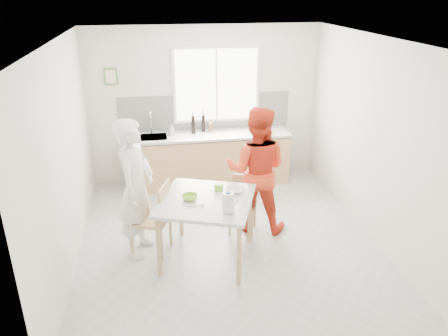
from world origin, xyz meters
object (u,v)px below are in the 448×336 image
object	(u,v)px
wine_bottle_b	(203,123)
wine_bottle_a	(193,125)
dining_table	(207,205)
bowl_green	(190,197)
person_red	(256,170)
bowl_white	(234,190)
chair_left	(156,216)
person_white	(136,188)
milk_jug	(229,202)
chair_far	(243,201)

from	to	relation	value
wine_bottle_b	wine_bottle_a	bearing A→B (deg)	-155.98
wine_bottle_a	wine_bottle_b	xyz separation A→B (m)	(0.18, 0.08, -0.01)
dining_table	bowl_green	xyz separation A→B (m)	(-0.20, 0.02, 0.12)
dining_table	bowl_green	distance (m)	0.24
person_red	bowl_white	distance (m)	0.67
person_red	wine_bottle_b	size ratio (longest dim) A/B	6.04
dining_table	bowl_white	distance (m)	0.41
chair_left	person_white	distance (m)	0.44
dining_table	milk_jug	world-z (taller)	milk_jug
bowl_white	milk_jug	world-z (taller)	milk_jug
person_red	milk_jug	world-z (taller)	person_red
wine_bottle_b	milk_jug	bearing A→B (deg)	-91.31
person_red	wine_bottle_a	distance (m)	1.87
person_red	milk_jug	bearing A→B (deg)	80.67
chair_left	person_red	size ratio (longest dim) A/B	0.55
bowl_green	wine_bottle_a	bearing A→B (deg)	82.91
person_red	wine_bottle_b	world-z (taller)	person_red
chair_left	person_white	xyz separation A→B (m)	(-0.22, 0.08, 0.37)
person_red	milk_jug	distance (m)	1.18
bowl_green	wine_bottle_a	world-z (taller)	wine_bottle_a
chair_far	wine_bottle_a	xyz separation A→B (m)	(-0.52, 1.74, 0.63)
person_white	bowl_green	bearing A→B (deg)	-94.01
bowl_green	wine_bottle_b	size ratio (longest dim) A/B	0.64
bowl_green	bowl_white	world-z (taller)	bowl_green
chair_left	wine_bottle_b	xyz separation A→B (m)	(0.91, 2.23, 0.53)
chair_far	milk_jug	bearing A→B (deg)	-91.39
person_red	wine_bottle_a	bearing A→B (deg)	-47.80
bowl_white	wine_bottle_b	bearing A→B (deg)	92.35
dining_table	chair_far	size ratio (longest dim) A/B	1.75
chair_far	chair_left	bearing A→B (deg)	-141.64
person_white	milk_jug	size ratio (longest dim) A/B	7.31
dining_table	wine_bottle_b	size ratio (longest dim) A/B	4.71
chair_far	person_red	bearing A→B (deg)	23.13
wine_bottle_a	bowl_green	bearing A→B (deg)	-97.09
chair_far	wine_bottle_a	distance (m)	1.92
chair_left	person_red	world-z (taller)	person_red
chair_left	chair_far	xyz separation A→B (m)	(1.24, 0.41, -0.10)
bowl_white	milk_jug	xyz separation A→B (m)	(-0.16, -0.50, 0.11)
chair_far	dining_table	bearing A→B (deg)	-113.34
bowl_green	wine_bottle_a	distance (m)	2.38
person_white	wine_bottle_a	world-z (taller)	person_white
person_white	bowl_white	distance (m)	1.24
chair_far	person_red	distance (m)	0.49
wine_bottle_a	wine_bottle_b	world-z (taller)	wine_bottle_a
dining_table	chair_left	world-z (taller)	chair_left
person_red	chair_left	bearing A→B (deg)	36.54
person_white	person_red	xyz separation A→B (m)	(1.64, 0.33, -0.01)
wine_bottle_a	wine_bottle_b	distance (m)	0.20
dining_table	chair_left	xyz separation A→B (m)	(-0.63, 0.23, -0.22)
chair_left	chair_far	bearing A→B (deg)	128.36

